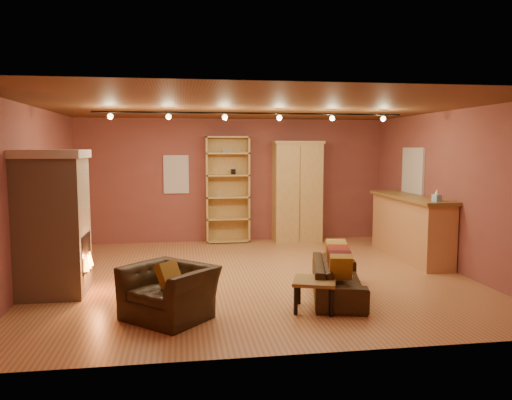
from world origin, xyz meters
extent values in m
plane|color=#995F36|center=(0.00, 0.00, 0.00)|extent=(7.00, 7.00, 0.00)
plane|color=brown|center=(0.00, 0.00, 2.80)|extent=(7.00, 7.00, 0.00)
cube|color=brown|center=(0.00, 3.25, 1.40)|extent=(7.00, 0.02, 2.80)
cube|color=brown|center=(-3.50, 0.00, 1.40)|extent=(0.02, 6.50, 2.80)
cube|color=brown|center=(3.50, 0.00, 1.40)|extent=(0.02, 6.50, 2.80)
cube|color=tan|center=(-3.05, -0.60, 1.00)|extent=(0.90, 0.90, 2.00)
cube|color=beige|center=(-3.05, -0.60, 2.06)|extent=(0.98, 0.98, 0.12)
cube|color=black|center=(-2.64, -0.60, 0.60)|extent=(0.10, 0.65, 0.55)
cone|color=orange|center=(-2.58, -0.60, 0.48)|extent=(0.10, 0.10, 0.22)
cube|color=silver|center=(-1.30, 3.23, 1.55)|extent=(0.56, 0.04, 0.86)
cube|color=tan|center=(-0.16, 3.23, 1.20)|extent=(0.98, 0.04, 2.40)
cube|color=tan|center=(-0.63, 3.06, 1.20)|extent=(0.04, 0.38, 2.40)
cube|color=tan|center=(0.32, 3.06, 1.20)|extent=(0.04, 0.38, 2.40)
cube|color=gray|center=(-0.32, 3.06, 1.07)|extent=(0.18, 0.12, 0.05)
cube|color=black|center=(-0.03, 3.06, 1.61)|extent=(0.10, 0.10, 0.12)
cube|color=tan|center=(-0.16, 3.06, 0.04)|extent=(0.98, 0.38, 0.04)
cube|color=tan|center=(-0.16, 3.06, 0.55)|extent=(0.98, 0.38, 0.03)
cube|color=tan|center=(-0.16, 3.06, 1.04)|extent=(0.98, 0.38, 0.04)
cube|color=tan|center=(-0.16, 3.06, 1.53)|extent=(0.98, 0.38, 0.04)
cube|color=tan|center=(-0.16, 3.06, 2.02)|extent=(0.98, 0.38, 0.04)
cube|color=tan|center=(-0.16, 3.06, 2.38)|extent=(0.98, 0.38, 0.04)
cube|color=tan|center=(1.43, 2.96, 1.12)|extent=(1.07, 0.58, 2.24)
cube|color=brown|center=(1.43, 2.67, 1.12)|extent=(0.02, 0.01, 2.14)
cube|color=tan|center=(1.43, 2.96, 2.27)|extent=(1.13, 0.64, 0.06)
cube|color=tan|center=(3.20, 0.88, 0.58)|extent=(0.55, 2.44, 1.17)
cube|color=brown|center=(3.20, 0.88, 1.20)|extent=(0.67, 2.56, 0.06)
cube|color=#89B9DB|center=(3.15, -0.17, 1.29)|extent=(0.15, 0.15, 0.12)
cone|color=white|center=(3.15, -0.17, 1.40)|extent=(0.08, 0.08, 0.10)
cube|color=silver|center=(3.47, 1.40, 1.65)|extent=(0.05, 0.90, 1.00)
imported|color=black|center=(1.03, -1.34, 0.35)|extent=(0.92, 1.84, 0.69)
cube|color=olive|center=(0.89, -1.87, 0.57)|extent=(0.35, 0.29, 0.36)
cube|color=#5A1B20|center=(0.95, -1.66, 0.57)|extent=(0.35, 0.29, 0.36)
cube|color=maroon|center=(1.00, -1.44, 0.57)|extent=(0.35, 0.29, 0.36)
cube|color=maroon|center=(1.05, -1.23, 0.57)|extent=(0.35, 0.29, 0.36)
cube|color=olive|center=(1.10, -1.02, 0.57)|extent=(0.35, 0.29, 0.36)
cube|color=olive|center=(1.16, -0.80, 0.57)|extent=(0.35, 0.29, 0.36)
imported|color=black|center=(-1.37, -1.91, 0.45)|extent=(1.20, 1.18, 0.89)
cube|color=olive|center=(-1.37, -1.91, 0.56)|extent=(0.38, 0.38, 0.34)
cube|color=brown|center=(0.53, -1.88, 0.39)|extent=(0.69, 0.69, 0.05)
cube|color=black|center=(0.30, -2.11, 0.18)|extent=(0.05, 0.05, 0.36)
cube|color=black|center=(0.76, -2.11, 0.18)|extent=(0.05, 0.05, 0.36)
cube|color=black|center=(0.30, -1.66, 0.18)|extent=(0.05, 0.05, 0.36)
cube|color=black|center=(0.76, -1.66, 0.18)|extent=(0.05, 0.05, 0.36)
cylinder|color=black|center=(0.00, 0.20, 2.72)|extent=(5.20, 0.03, 0.03)
sphere|color=#FFD88C|center=(-2.30, 0.20, 2.65)|extent=(0.09, 0.09, 0.09)
sphere|color=#FFD88C|center=(-1.38, 0.20, 2.65)|extent=(0.09, 0.09, 0.09)
sphere|color=#FFD88C|center=(-0.46, 0.20, 2.65)|extent=(0.09, 0.09, 0.09)
sphere|color=#FFD88C|center=(0.46, 0.20, 2.65)|extent=(0.09, 0.09, 0.09)
sphere|color=#FFD88C|center=(1.38, 0.20, 2.65)|extent=(0.09, 0.09, 0.09)
sphere|color=#FFD88C|center=(2.30, 0.20, 2.65)|extent=(0.09, 0.09, 0.09)
camera|label=1|loc=(-1.20, -8.13, 2.15)|focal=35.00mm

